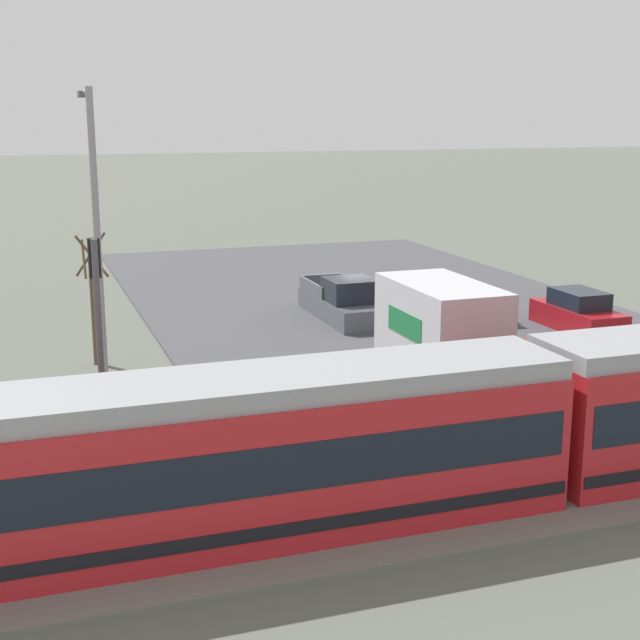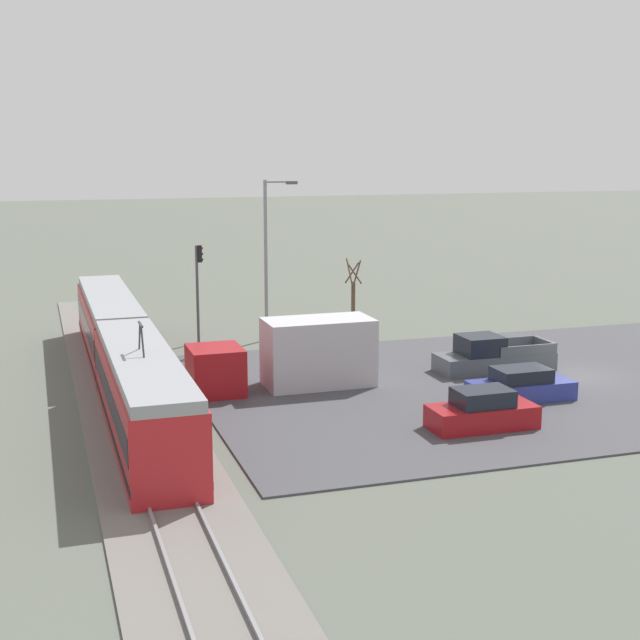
{
  "view_description": "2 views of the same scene",
  "coord_description": "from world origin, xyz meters",
  "px_view_note": "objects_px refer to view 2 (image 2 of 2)",
  "views": [
    {
      "loc": [
        15.02,
        37.24,
        8.46
      ],
      "look_at": [
        5.93,
        10.9,
        1.99
      ],
      "focal_mm": 50.0,
      "sensor_mm": 36.0,
      "label": 1
    },
    {
      "loc": [
        -35.99,
        24.44,
        10.96
      ],
      "look_at": [
        3.63,
        11.65,
        2.87
      ],
      "focal_mm": 50.0,
      "sensor_mm": 36.0,
      "label": 2
    }
  ],
  "objects_px": {
    "light_rail_tram": "(124,356)",
    "pickup_truck": "(492,357)",
    "box_truck": "(294,356)",
    "traffic_light_pole": "(198,281)",
    "street_lamp_near_crossing": "(269,250)",
    "sedan_car_1": "(482,412)",
    "street_tree": "(353,301)",
    "sedan_car_0": "(521,386)"
  },
  "relations": [
    {
      "from": "sedan_car_1",
      "to": "traffic_light_pole",
      "type": "relative_size",
      "value": 0.76
    },
    {
      "from": "sedan_car_0",
      "to": "traffic_light_pole",
      "type": "bearing_deg",
      "value": 34.98
    },
    {
      "from": "sedan_car_0",
      "to": "street_lamp_near_crossing",
      "type": "height_order",
      "value": "street_lamp_near_crossing"
    },
    {
      "from": "pickup_truck",
      "to": "sedan_car_1",
      "type": "bearing_deg",
      "value": 148.99
    },
    {
      "from": "light_rail_tram",
      "to": "pickup_truck",
      "type": "distance_m",
      "value": 17.82
    },
    {
      "from": "sedan_car_0",
      "to": "street_tree",
      "type": "bearing_deg",
      "value": 8.11
    },
    {
      "from": "sedan_car_0",
      "to": "sedan_car_1",
      "type": "xyz_separation_m",
      "value": [
        -3.09,
        3.54,
        0.06
      ]
    },
    {
      "from": "sedan_car_0",
      "to": "sedan_car_1",
      "type": "bearing_deg",
      "value": 131.19
    },
    {
      "from": "sedan_car_1",
      "to": "traffic_light_pole",
      "type": "bearing_deg",
      "value": -158.08
    },
    {
      "from": "pickup_truck",
      "to": "street_lamp_near_crossing",
      "type": "height_order",
      "value": "street_lamp_near_crossing"
    },
    {
      "from": "box_truck",
      "to": "traffic_light_pole",
      "type": "relative_size",
      "value": 1.53
    },
    {
      "from": "sedan_car_1",
      "to": "street_tree",
      "type": "distance_m",
      "value": 18.64
    },
    {
      "from": "pickup_truck",
      "to": "street_lamp_near_crossing",
      "type": "bearing_deg",
      "value": 38.83
    },
    {
      "from": "light_rail_tram",
      "to": "sedan_car_0",
      "type": "height_order",
      "value": "light_rail_tram"
    },
    {
      "from": "box_truck",
      "to": "sedan_car_1",
      "type": "distance_m",
      "value": 9.78
    },
    {
      "from": "street_tree",
      "to": "street_lamp_near_crossing",
      "type": "relative_size",
      "value": 0.5
    },
    {
      "from": "sedan_car_0",
      "to": "traffic_light_pole",
      "type": "relative_size",
      "value": 0.82
    },
    {
      "from": "sedan_car_0",
      "to": "light_rail_tram",
      "type": "bearing_deg",
      "value": 67.43
    },
    {
      "from": "box_truck",
      "to": "pickup_truck",
      "type": "relative_size",
      "value": 1.45
    },
    {
      "from": "box_truck",
      "to": "sedan_car_1",
      "type": "relative_size",
      "value": 2.0
    },
    {
      "from": "box_truck",
      "to": "street_tree",
      "type": "relative_size",
      "value": 1.87
    },
    {
      "from": "light_rail_tram",
      "to": "box_truck",
      "type": "xyz_separation_m",
      "value": [
        -1.74,
        -7.5,
        -0.18
      ]
    },
    {
      "from": "sedan_car_0",
      "to": "traffic_light_pole",
      "type": "height_order",
      "value": "traffic_light_pole"
    },
    {
      "from": "light_rail_tram",
      "to": "box_truck",
      "type": "height_order",
      "value": "light_rail_tram"
    },
    {
      "from": "box_truck",
      "to": "sedan_car_0",
      "type": "relative_size",
      "value": 1.86
    },
    {
      "from": "light_rail_tram",
      "to": "street_lamp_near_crossing",
      "type": "distance_m",
      "value": 13.2
    },
    {
      "from": "light_rail_tram",
      "to": "street_lamp_near_crossing",
      "type": "height_order",
      "value": "street_lamp_near_crossing"
    },
    {
      "from": "pickup_truck",
      "to": "street_tree",
      "type": "relative_size",
      "value": 1.29
    },
    {
      "from": "light_rail_tram",
      "to": "sedan_car_1",
      "type": "bearing_deg",
      "value": -127.64
    },
    {
      "from": "street_lamp_near_crossing",
      "to": "light_rail_tram",
      "type": "bearing_deg",
      "value": 134.17
    },
    {
      "from": "pickup_truck",
      "to": "street_lamp_near_crossing",
      "type": "relative_size",
      "value": 0.64
    },
    {
      "from": "sedan_car_1",
      "to": "street_tree",
      "type": "bearing_deg",
      "value": 175.89
    },
    {
      "from": "traffic_light_pole",
      "to": "street_lamp_near_crossing",
      "type": "bearing_deg",
      "value": -95.92
    },
    {
      "from": "light_rail_tram",
      "to": "street_tree",
      "type": "bearing_deg",
      "value": -58.61
    },
    {
      "from": "box_truck",
      "to": "traffic_light_pole",
      "type": "distance_m",
      "value": 11.46
    },
    {
      "from": "box_truck",
      "to": "street_lamp_near_crossing",
      "type": "distance_m",
      "value": 11.34
    },
    {
      "from": "pickup_truck",
      "to": "street_tree",
      "type": "height_order",
      "value": "street_tree"
    },
    {
      "from": "traffic_light_pole",
      "to": "street_tree",
      "type": "bearing_deg",
      "value": -94.0
    },
    {
      "from": "box_truck",
      "to": "light_rail_tram",
      "type": "bearing_deg",
      "value": 76.96
    },
    {
      "from": "box_truck",
      "to": "street_lamp_near_crossing",
      "type": "bearing_deg",
      "value": -8.71
    },
    {
      "from": "sedan_car_0",
      "to": "sedan_car_1",
      "type": "height_order",
      "value": "sedan_car_1"
    },
    {
      "from": "street_tree",
      "to": "sedan_car_0",
      "type": "bearing_deg",
      "value": -171.89
    }
  ]
}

